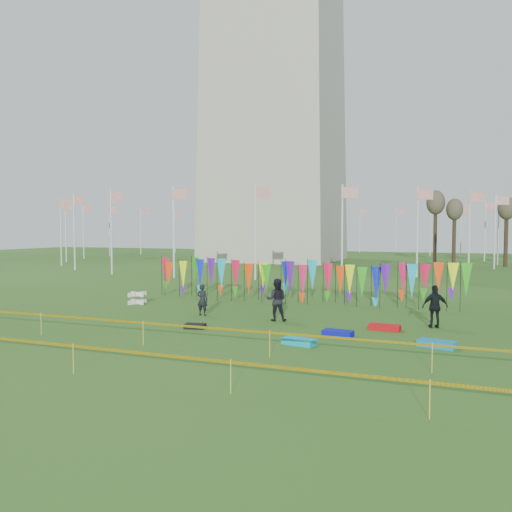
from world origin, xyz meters
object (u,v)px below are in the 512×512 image
(person_right, at_px, (435,307))
(kite_bag_turquoise, at_px, (299,342))
(kite_bag_teal, at_px, (437,344))
(kite_bag_red, at_px, (385,327))
(person_left, at_px, (202,300))
(box_kite, at_px, (137,298))
(person_mid, at_px, (276,300))
(kite_bag_black, at_px, (195,326))
(kite_bag_blue, at_px, (338,333))

(person_right, xyz_separation_m, kite_bag_turquoise, (-4.57, -5.10, -0.80))
(kite_bag_turquoise, distance_m, kite_bag_teal, 4.91)
(kite_bag_red, bearing_deg, person_left, 176.65)
(box_kite, distance_m, person_right, 15.93)
(box_kite, relative_size, kite_bag_teal, 0.54)
(person_left, bearing_deg, person_mid, 178.95)
(person_mid, bearing_deg, person_right, 172.65)
(kite_bag_turquoise, distance_m, kite_bag_red, 4.66)
(person_left, relative_size, kite_bag_teal, 1.20)
(person_left, distance_m, person_mid, 3.87)
(person_mid, distance_m, kite_bag_red, 5.01)
(kite_bag_red, height_order, kite_bag_black, kite_bag_red)
(person_mid, height_order, person_right, person_mid)
(kite_bag_black, bearing_deg, box_kite, 141.50)
(box_kite, bearing_deg, kite_bag_teal, -17.37)
(person_left, bearing_deg, box_kite, -21.23)
(person_right, bearing_deg, box_kite, -23.04)
(kite_bag_red, relative_size, kite_bag_black, 1.47)
(person_mid, bearing_deg, box_kite, -27.28)
(person_right, xyz_separation_m, kite_bag_red, (-1.95, -1.25, -0.80))
(kite_bag_blue, bearing_deg, kite_bag_teal, -8.60)
(kite_bag_blue, bearing_deg, box_kite, 160.15)
(person_left, distance_m, kite_bag_teal, 11.30)
(person_mid, distance_m, kite_bag_blue, 4.18)
(person_mid, xyz_separation_m, person_right, (6.87, 0.82, -0.06))
(person_mid, bearing_deg, kite_bag_turquoise, 104.08)
(person_mid, xyz_separation_m, kite_bag_turquoise, (2.30, -4.28, -0.86))
(kite_bag_turquoise, bearing_deg, person_mid, 118.25)
(kite_bag_red, distance_m, kite_bag_teal, 3.25)
(person_left, relative_size, kite_bag_red, 1.20)
(person_mid, distance_m, kite_bag_teal, 7.65)
(kite_bag_turquoise, bearing_deg, person_left, 144.69)
(person_mid, height_order, kite_bag_blue, person_mid)
(person_mid, relative_size, kite_bag_teal, 1.52)
(person_left, distance_m, kite_bag_black, 3.31)
(kite_bag_red, bearing_deg, kite_bag_black, -161.77)
(kite_bag_black, height_order, kite_bag_teal, kite_bag_teal)
(person_left, relative_size, kite_bag_black, 1.77)
(person_mid, height_order, kite_bag_teal, person_mid)
(kite_bag_red, bearing_deg, kite_bag_blue, -129.29)
(person_right, distance_m, kite_bag_black, 10.29)
(person_left, distance_m, kite_bag_blue, 7.63)
(person_mid, bearing_deg, kite_bag_teal, 143.28)
(kite_bag_blue, height_order, kite_bag_black, kite_bag_blue)
(box_kite, distance_m, kite_bag_red, 14.15)
(kite_bag_teal, bearing_deg, person_right, 92.30)
(person_mid, bearing_deg, kite_bag_black, 33.47)
(person_left, bearing_deg, kite_bag_black, 111.59)
(kite_bag_turquoise, relative_size, kite_bag_blue, 1.01)
(kite_bag_turquoise, relative_size, kite_bag_black, 1.35)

